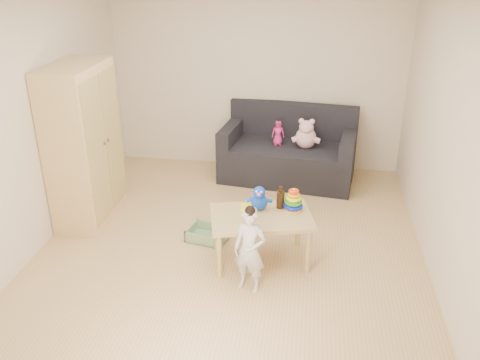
% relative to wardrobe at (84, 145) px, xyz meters
% --- Properties ---
extents(room, '(4.50, 4.50, 4.50)m').
position_rel_wardrobe_xyz_m(room, '(1.74, -0.40, 0.40)').
color(room, tan).
rests_on(room, ground).
extents(wardrobe, '(0.50, 1.00, 1.80)m').
position_rel_wardrobe_xyz_m(wardrobe, '(0.00, 0.00, 0.00)').
color(wardrobe, '#E9B780').
rests_on(wardrobe, ground).
extents(sofa, '(1.86, 1.10, 0.49)m').
position_rel_wardrobe_xyz_m(sofa, '(2.22, 1.38, -0.65)').
color(sofa, black).
rests_on(sofa, ground).
extents(play_table, '(1.10, 0.84, 0.52)m').
position_rel_wardrobe_xyz_m(play_table, '(2.07, -0.66, -0.64)').
color(play_table, tan).
rests_on(play_table, ground).
extents(storage_bin, '(0.49, 0.41, 0.13)m').
position_rel_wardrobe_xyz_m(storage_bin, '(1.46, -0.33, -0.83)').
color(storage_bin, gray).
rests_on(storage_bin, ground).
extents(toddler, '(0.35, 0.28, 0.82)m').
position_rel_wardrobe_xyz_m(toddler, '(2.02, -1.14, -0.49)').
color(toddler, beige).
rests_on(toddler, ground).
extents(pink_bear, '(0.33, 0.29, 0.34)m').
position_rel_wardrobe_xyz_m(pink_bear, '(2.45, 1.33, -0.24)').
color(pink_bear, '#F6B5C5').
rests_on(pink_bear, sofa).
extents(doll, '(0.18, 0.13, 0.33)m').
position_rel_wardrobe_xyz_m(doll, '(2.08, 1.38, -0.24)').
color(doll, '#E32A84').
rests_on(doll, sofa).
extents(ring_stacker, '(0.20, 0.20, 0.22)m').
position_rel_wardrobe_xyz_m(ring_stacker, '(2.38, -0.49, -0.29)').
color(ring_stacker, '#F6B20C').
rests_on(ring_stacker, play_table).
extents(brown_bottle, '(0.08, 0.08, 0.23)m').
position_rel_wardrobe_xyz_m(brown_bottle, '(2.25, -0.47, -0.28)').
color(brown_bottle, black).
rests_on(brown_bottle, play_table).
extents(blue_plush, '(0.25, 0.23, 0.26)m').
position_rel_wardrobe_xyz_m(blue_plush, '(2.04, -0.52, -0.25)').
color(blue_plush, blue).
rests_on(blue_plush, play_table).
extents(wooden_figure, '(0.04, 0.04, 0.10)m').
position_rel_wardrobe_xyz_m(wooden_figure, '(1.97, -0.71, -0.33)').
color(wooden_figure, maroon).
rests_on(wooden_figure, play_table).
extents(yellow_book, '(0.18, 0.18, 0.01)m').
position_rel_wardrobe_xyz_m(yellow_book, '(1.94, -0.53, -0.37)').
color(yellow_book, yellow).
rests_on(yellow_book, play_table).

